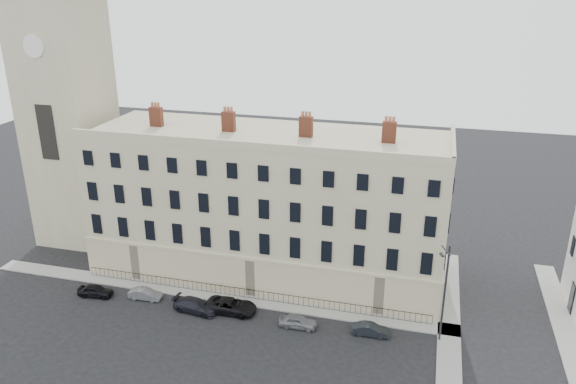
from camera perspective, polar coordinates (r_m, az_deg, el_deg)
name	(u,v)px	position (r m, az deg, el deg)	size (l,w,h in m)	color
ground	(295,340)	(50.51, 0.67, -14.83)	(160.00, 160.00, 0.00)	black
terrace	(268,204)	(58.42, -2.05, -1.21)	(36.22, 12.22, 17.00)	#B8AE89
church_tower	(64,82)	(67.86, -21.78, 10.30)	(8.00, 8.13, 44.00)	#B8AE89
pavement_terrace	(210,295)	(57.19, -7.96, -10.29)	(48.00, 2.00, 0.12)	gray
pavement_east_return	(449,312)	(56.16, 16.04, -11.62)	(2.00, 24.00, 0.12)	gray
pavement_adjacent	(560,316)	(59.23, 25.90, -11.24)	(2.00, 20.00, 0.12)	gray
railings	(249,294)	(55.98, -3.98, -10.28)	(35.00, 0.04, 0.96)	black
car_a	(96,291)	(59.39, -18.97, -9.47)	(1.40, 3.47, 1.18)	black
car_b	(145,294)	(57.58, -14.30, -10.00)	(1.14, 3.26, 1.07)	slate
car_c	(196,306)	(54.60, -9.35, -11.31)	(1.79, 4.42, 1.28)	black
car_d	(231,306)	(54.07, -5.79, -11.43)	(2.23, 4.83, 1.34)	black
car_e	(298,321)	(51.83, 1.01, -13.01)	(1.37, 3.40, 1.16)	gray
car_f	(371,330)	(51.38, 8.42, -13.67)	(1.14, 3.27, 1.08)	black
streetlamp	(444,290)	(49.39, 15.60, -9.58)	(0.90, 1.88, 9.18)	#313236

